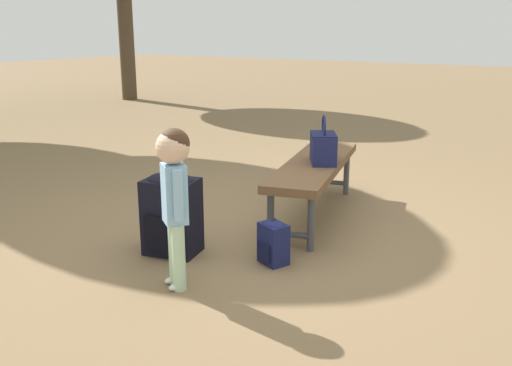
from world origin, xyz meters
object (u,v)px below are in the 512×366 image
(park_bench, at_px, (314,169))
(backpack_small, at_px, (273,241))
(handbag, at_px, (323,147))
(child_standing, at_px, (174,184))
(backpack_large, at_px, (172,211))

(park_bench, bearing_deg, backpack_small, 12.05)
(handbag, bearing_deg, child_standing, -5.90)
(handbag, bearing_deg, park_bench, -94.49)
(handbag, relative_size, child_standing, 0.40)
(park_bench, bearing_deg, child_standing, -3.20)
(child_standing, bearing_deg, handbag, 174.10)
(backpack_large, xyz_separation_m, backpack_small, (-0.21, 0.65, -0.14))
(handbag, relative_size, backpack_small, 1.21)
(handbag, distance_m, child_standing, 1.55)
(backpack_large, distance_m, backpack_small, 0.70)
(park_bench, xyz_separation_m, child_standing, (1.54, -0.09, 0.23))
(handbag, height_order, backpack_small, handbag)
(backpack_large, bearing_deg, child_standing, 43.83)
(park_bench, height_order, child_standing, child_standing)
(child_standing, distance_m, backpack_small, 0.81)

